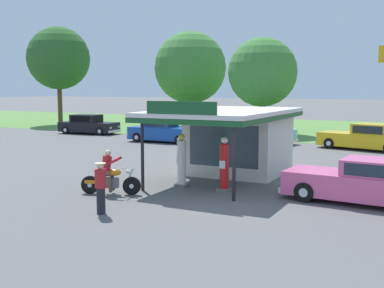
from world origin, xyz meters
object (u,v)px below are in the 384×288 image
(motorcycle_with_rider, at_px, (110,176))
(bystander_strolling_foreground, at_px, (101,187))
(parked_car_back_row_centre_right, at_px, (164,132))
(parked_car_second_row_spare, at_px, (366,138))
(featured_classic_sedan, at_px, (367,183))
(parked_car_back_row_centre_left, at_px, (255,132))
(gas_pump_nearside, at_px, (182,162))
(gas_pump_offside, at_px, (224,166))
(parked_car_back_row_far_right, at_px, (88,125))

(motorcycle_with_rider, distance_m, bystander_strolling_foreground, 2.62)
(parked_car_back_row_centre_right, height_order, parked_car_second_row_spare, parked_car_second_row_spare)
(motorcycle_with_rider, relative_size, featured_classic_sedan, 0.38)
(parked_car_second_row_spare, height_order, parked_car_back_row_centre_left, parked_car_second_row_spare)
(motorcycle_with_rider, distance_m, featured_classic_sedan, 8.66)
(motorcycle_with_rider, xyz_separation_m, parked_car_back_row_centre_right, (-6.58, 15.07, 0.06))
(gas_pump_nearside, xyz_separation_m, gas_pump_offside, (1.75, -0.00, -0.02))
(featured_classic_sedan, height_order, bystander_strolling_foreground, bystander_strolling_foreground)
(parked_car_back_row_far_right, bearing_deg, gas_pump_offside, -39.35)
(gas_pump_nearside, xyz_separation_m, bystander_strolling_foreground, (-0.27, -4.60, -0.11))
(gas_pump_nearside, relative_size, parked_car_back_row_far_right, 0.40)
(gas_pump_offside, distance_m, parked_car_back_row_centre_left, 15.76)
(gas_pump_nearside, height_order, parked_car_back_row_far_right, gas_pump_nearside)
(gas_pump_offside, distance_m, parked_car_back_row_far_right, 23.92)
(parked_car_back_row_centre_right, distance_m, parked_car_back_row_centre_left, 6.26)
(gas_pump_offside, relative_size, parked_car_second_row_spare, 0.34)
(motorcycle_with_rider, relative_size, parked_car_back_row_far_right, 0.40)
(featured_classic_sedan, relative_size, parked_car_second_row_spare, 0.93)
(parked_car_back_row_centre_right, bearing_deg, featured_classic_sedan, -40.03)
(parked_car_second_row_spare, xyz_separation_m, parked_car_back_row_centre_left, (-7.24, 0.57, -0.00))
(gas_pump_nearside, height_order, parked_car_back_row_centre_left, gas_pump_nearside)
(gas_pump_offside, relative_size, parked_car_back_row_centre_right, 0.39)
(parked_car_back_row_centre_left, bearing_deg, gas_pump_offside, -74.58)
(bystander_strolling_foreground, bearing_deg, parked_car_back_row_far_right, 129.83)
(parked_car_second_row_spare, distance_m, parked_car_back_row_centre_left, 7.26)
(gas_pump_offside, height_order, bystander_strolling_foreground, gas_pump_offside)
(motorcycle_with_rider, bearing_deg, gas_pump_nearside, 55.56)
(gas_pump_nearside, xyz_separation_m, parked_car_back_row_centre_right, (-8.19, 12.72, -0.21))
(gas_pump_nearside, bearing_deg, parked_car_second_row_spare, 71.82)
(featured_classic_sedan, xyz_separation_m, parked_car_back_row_centre_left, (-9.08, 14.93, 0.03))
(parked_car_back_row_centre_right, bearing_deg, parked_car_back_row_centre_left, 23.24)
(featured_classic_sedan, relative_size, parked_car_back_row_centre_right, 1.05)
(gas_pump_nearside, relative_size, parked_car_second_row_spare, 0.35)
(gas_pump_offside, distance_m, motorcycle_with_rider, 4.11)
(motorcycle_with_rider, distance_m, parked_car_back_row_centre_right, 16.45)
(gas_pump_offside, relative_size, parked_car_back_row_centre_left, 0.35)
(gas_pump_nearside, height_order, parked_car_second_row_spare, gas_pump_nearside)
(gas_pump_nearside, relative_size, parked_car_back_row_centre_left, 0.36)
(parked_car_back_row_far_right, height_order, bystander_strolling_foreground, parked_car_back_row_far_right)
(parked_car_back_row_centre_right, relative_size, parked_car_back_row_centre_left, 0.90)
(gas_pump_offside, xyz_separation_m, motorcycle_with_rider, (-3.36, -2.35, -0.26))
(motorcycle_with_rider, relative_size, parked_car_second_row_spare, 0.36)
(gas_pump_nearside, height_order, motorcycle_with_rider, gas_pump_nearside)
(featured_classic_sedan, bearing_deg, parked_car_back_row_centre_right, 139.97)
(parked_car_back_row_centre_left, bearing_deg, bystander_strolling_foreground, -83.73)
(parked_car_back_row_centre_right, height_order, parked_car_back_row_centre_left, parked_car_back_row_centre_right)
(motorcycle_with_rider, xyz_separation_m, parked_car_back_row_centre_left, (-0.83, 17.54, 0.06))
(parked_car_second_row_spare, bearing_deg, parked_car_back_row_centre_left, 175.47)
(gas_pump_offside, relative_size, bystander_strolling_foreground, 1.28)
(parked_car_back_row_far_right, bearing_deg, parked_car_back_row_centre_left, 0.10)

